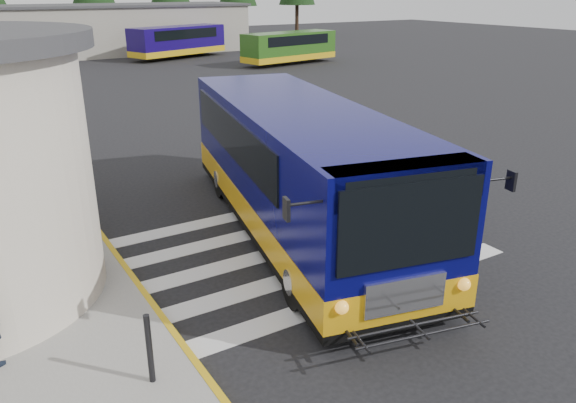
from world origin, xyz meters
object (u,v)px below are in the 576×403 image
bollard (149,349)px  pedestrian_b (52,251)px  far_bus_b (289,46)px  transit_bus (299,173)px  far_bus_a (178,40)px

bollard → pedestrian_b: bearing=101.0°
pedestrian_b → far_bus_b: 35.54m
far_bus_b → bollard: bearing=134.5°
transit_bus → pedestrian_b: (-5.67, -0.34, -0.45)m
bollard → far_bus_a: 42.32m
bollard → far_bus_b: size_ratio=0.14×
pedestrian_b → transit_bus: bearing=65.8°
far_bus_a → far_bus_b: far_bus_a is taller
pedestrian_b → far_bus_b: bearing=113.4°
transit_bus → far_bus_b: bearing=71.4°
far_bus_a → pedestrian_b: bearing=135.6°
pedestrian_b → far_bus_b: size_ratio=0.21×
pedestrian_b → bollard: (0.67, -3.45, -0.31)m
transit_bus → far_bus_b: size_ratio=1.36×
pedestrian_b → far_bus_a: far_bus_a is taller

